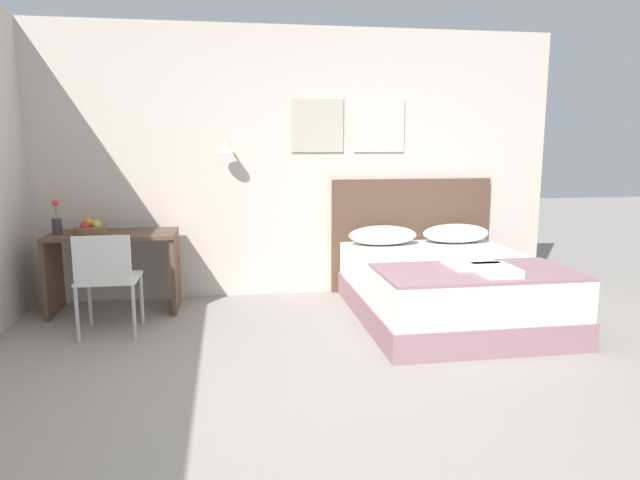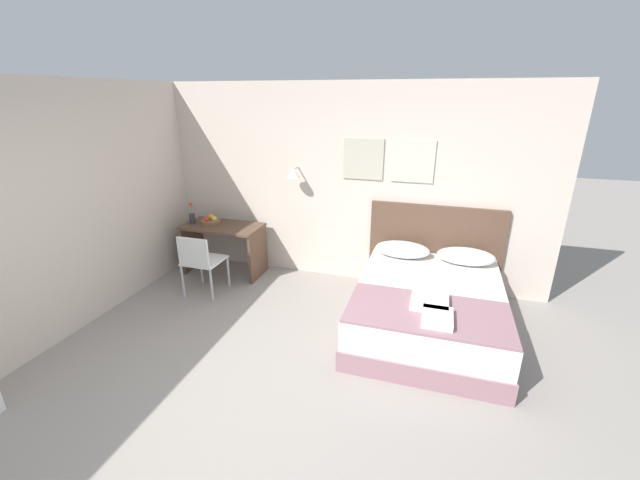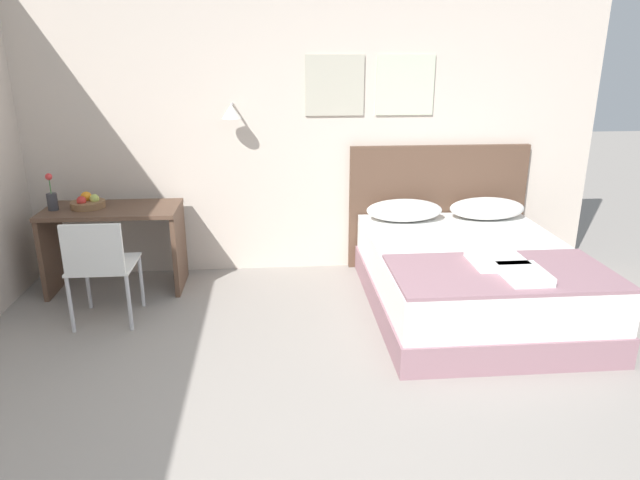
# 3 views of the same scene
# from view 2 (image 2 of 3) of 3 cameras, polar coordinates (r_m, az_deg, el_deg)

# --- Properties ---
(ground_plane) EXTENTS (24.00, 24.00, 0.00)m
(ground_plane) POSITION_cam_2_polar(r_m,az_deg,el_deg) (3.53, -11.39, -24.85)
(ground_plane) COLOR gray
(wall_back) EXTENTS (5.58, 0.31, 2.65)m
(wall_back) POSITION_cam_2_polar(r_m,az_deg,el_deg) (5.36, 2.59, 8.00)
(wall_back) COLOR beige
(wall_back) RESTS_ON ground_plane
(bed) EXTENTS (1.57, 2.01, 0.53)m
(bed) POSITION_cam_2_polar(r_m,az_deg,el_deg) (4.55, 15.40, -9.55)
(bed) COLOR gray
(bed) RESTS_ON ground_plane
(headboard) EXTENTS (1.69, 0.06, 1.16)m
(headboard) POSITION_cam_2_polar(r_m,az_deg,el_deg) (5.36, 16.23, -1.20)
(headboard) COLOR brown
(headboard) RESTS_ON ground_plane
(pillow_left) EXTENTS (0.68, 0.38, 0.19)m
(pillow_left) POSITION_cam_2_polar(r_m,az_deg,el_deg) (5.10, 11.91, -1.35)
(pillow_left) COLOR white
(pillow_left) RESTS_ON bed
(pillow_right) EXTENTS (0.68, 0.38, 0.19)m
(pillow_right) POSITION_cam_2_polar(r_m,az_deg,el_deg) (5.10, 20.45, -2.24)
(pillow_right) COLOR white
(pillow_right) RESTS_ON bed
(throw_blanket) EXTENTS (1.52, 0.80, 0.02)m
(throw_blanket) POSITION_cam_2_polar(r_m,az_deg,el_deg) (3.91, 15.39, -10.11)
(throw_blanket) COLOR gray
(throw_blanket) RESTS_ON bed
(folded_towel_near_foot) EXTENTS (0.35, 0.36, 0.06)m
(folded_towel_near_foot) POSITION_cam_2_polar(r_m,az_deg,el_deg) (4.01, 15.66, -8.62)
(folded_towel_near_foot) COLOR white
(folded_towel_near_foot) RESTS_ON throw_blanket
(folded_towel_mid_bed) EXTENTS (0.27, 0.35, 0.06)m
(folded_towel_mid_bed) POSITION_cam_2_polar(r_m,az_deg,el_deg) (3.77, 16.71, -10.75)
(folded_towel_mid_bed) COLOR white
(folded_towel_mid_bed) RESTS_ON throw_blanket
(desk) EXTENTS (1.12, 0.58, 0.73)m
(desk) POSITION_cam_2_polar(r_m,az_deg,el_deg) (5.83, -13.84, 0.01)
(desk) COLOR brown
(desk) RESTS_ON ground_plane
(desk_chair) EXTENTS (0.46, 0.46, 0.83)m
(desk_chair) POSITION_cam_2_polar(r_m,az_deg,el_deg) (5.24, -17.09, -2.72)
(desk_chair) COLOR white
(desk_chair) RESTS_ON ground_plane
(fruit_bowl) EXTENTS (0.28, 0.28, 0.13)m
(fruit_bowl) POSITION_cam_2_polar(r_m,az_deg,el_deg) (5.87, -15.59, 2.72)
(fruit_bowl) COLOR brown
(fruit_bowl) RESTS_ON desk
(flower_vase) EXTENTS (0.08, 0.08, 0.31)m
(flower_vase) POSITION_cam_2_polar(r_m,az_deg,el_deg) (5.95, -18.11, 3.31)
(flower_vase) COLOR #333338
(flower_vase) RESTS_ON desk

